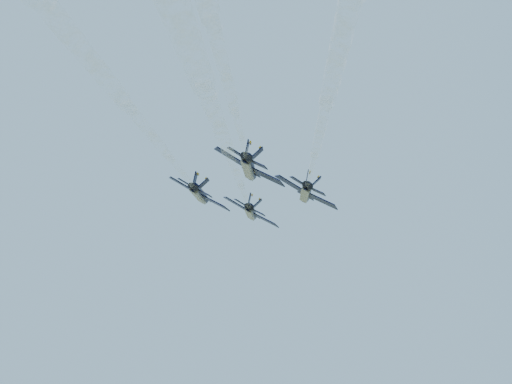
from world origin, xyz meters
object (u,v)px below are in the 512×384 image
(jet_lead, at_px, (251,213))
(jet_slot, at_px, (249,168))
(jet_right, at_px, (306,193))
(jet_left, at_px, (200,195))

(jet_lead, height_order, jet_slot, same)
(jet_right, bearing_deg, jet_slot, -126.96)
(jet_right, relative_size, jet_slot, 1.00)
(jet_left, distance_m, jet_right, 19.07)
(jet_right, bearing_deg, jet_lead, 128.28)
(jet_left, xyz_separation_m, jet_right, (18.59, 4.29, 0.00))
(jet_slot, bearing_deg, jet_lead, 90.48)
(jet_lead, relative_size, jet_right, 1.00)
(jet_left, bearing_deg, jet_slot, -55.96)
(jet_lead, distance_m, jet_left, 15.07)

